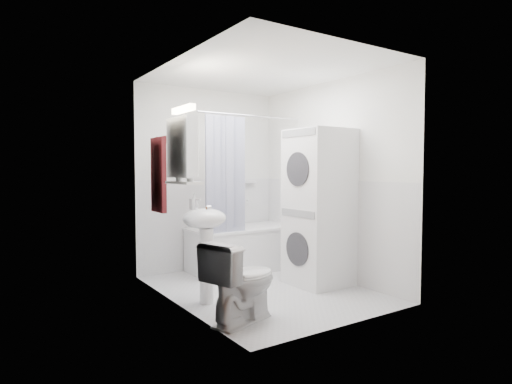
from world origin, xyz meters
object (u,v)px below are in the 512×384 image
sink (205,233)px  toilet (242,281)px  washer_dryer (319,207)px  bathtub (246,246)px

sink → toilet: (0.03, -0.64, -0.35)m
sink → toilet: sink is taller
toilet → sink: bearing=-14.9°
sink → washer_dryer: (1.43, -0.07, 0.19)m
sink → washer_dryer: bearing=-2.8°
bathtub → washer_dryer: bearing=-73.4°
bathtub → sink: size_ratio=1.44×
sink → toilet: 0.73m
washer_dryer → toilet: bearing=-158.0°
bathtub → sink: sink is taller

